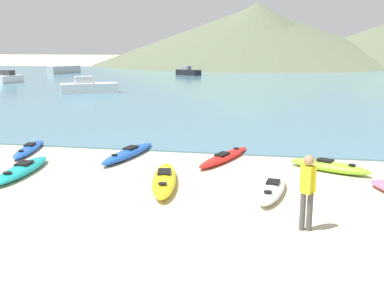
{
  "coord_description": "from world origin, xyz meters",
  "views": [
    {
      "loc": [
        4.56,
        -9.35,
        4.02
      ],
      "look_at": [
        1.55,
        6.49,
        0.5
      ],
      "focal_mm": 42.0,
      "sensor_mm": 36.0,
      "label": 1
    }
  ],
  "objects_px": {
    "person_near_foreground": "(307,188)",
    "kayak_on_sand_5": "(22,169)",
    "kayak_on_sand_4": "(272,189)",
    "moored_boat_2": "(89,87)",
    "kayak_on_sand_3": "(164,179)",
    "moored_boat_0": "(64,70)",
    "kayak_on_sand_6": "(329,166)",
    "kayak_on_sand_1": "(29,149)",
    "kayak_on_sand_9": "(128,153)",
    "moored_boat_3": "(6,78)",
    "kayak_on_sand_7": "(224,157)",
    "moored_boat_1": "(188,72)"
  },
  "relations": [
    {
      "from": "kayak_on_sand_6",
      "to": "person_near_foreground",
      "type": "height_order",
      "value": "person_near_foreground"
    },
    {
      "from": "kayak_on_sand_4",
      "to": "moored_boat_0",
      "type": "bearing_deg",
      "value": 121.61
    },
    {
      "from": "kayak_on_sand_4",
      "to": "moored_boat_2",
      "type": "xyz_separation_m",
      "value": [
        -15.95,
        24.43,
        0.41
      ]
    },
    {
      "from": "moored_boat_2",
      "to": "person_near_foreground",
      "type": "bearing_deg",
      "value": -58.02
    },
    {
      "from": "kayak_on_sand_4",
      "to": "person_near_foreground",
      "type": "distance_m",
      "value": 2.6
    },
    {
      "from": "kayak_on_sand_7",
      "to": "person_near_foreground",
      "type": "xyz_separation_m",
      "value": [
        2.51,
        -5.9,
        0.86
      ]
    },
    {
      "from": "kayak_on_sand_1",
      "to": "kayak_on_sand_4",
      "type": "distance_m",
      "value": 9.95
    },
    {
      "from": "moored_boat_0",
      "to": "moored_boat_2",
      "type": "distance_m",
      "value": 30.96
    },
    {
      "from": "kayak_on_sand_6",
      "to": "moored_boat_2",
      "type": "height_order",
      "value": "moored_boat_2"
    },
    {
      "from": "moored_boat_2",
      "to": "moored_boat_3",
      "type": "bearing_deg",
      "value": 146.49
    },
    {
      "from": "kayak_on_sand_1",
      "to": "moored_boat_1",
      "type": "relative_size",
      "value": 0.85
    },
    {
      "from": "kayak_on_sand_3",
      "to": "kayak_on_sand_4",
      "type": "bearing_deg",
      "value": -5.11
    },
    {
      "from": "kayak_on_sand_4",
      "to": "moored_boat_0",
      "type": "xyz_separation_m",
      "value": [
        -31.51,
        51.19,
        0.45
      ]
    },
    {
      "from": "kayak_on_sand_1",
      "to": "moored_boat_3",
      "type": "bearing_deg",
      "value": 124.05
    },
    {
      "from": "kayak_on_sand_9",
      "to": "moored_boat_2",
      "type": "height_order",
      "value": "moored_boat_2"
    },
    {
      "from": "person_near_foreground",
      "to": "moored_boat_0",
      "type": "relative_size",
      "value": 0.32
    },
    {
      "from": "kayak_on_sand_3",
      "to": "kayak_on_sand_5",
      "type": "relative_size",
      "value": 1.06
    },
    {
      "from": "kayak_on_sand_6",
      "to": "moored_boat_1",
      "type": "xyz_separation_m",
      "value": [
        -14.17,
        47.67,
        0.34
      ]
    },
    {
      "from": "kayak_on_sand_7",
      "to": "person_near_foreground",
      "type": "distance_m",
      "value": 6.47
    },
    {
      "from": "kayak_on_sand_7",
      "to": "kayak_on_sand_6",
      "type": "bearing_deg",
      "value": -12.63
    },
    {
      "from": "kayak_on_sand_4",
      "to": "kayak_on_sand_1",
      "type": "bearing_deg",
      "value": 159.88
    },
    {
      "from": "person_near_foreground",
      "to": "kayak_on_sand_9",
      "type": "bearing_deg",
      "value": 136.62
    },
    {
      "from": "kayak_on_sand_7",
      "to": "moored_boat_0",
      "type": "xyz_separation_m",
      "value": [
        -29.77,
        47.63,
        0.48
      ]
    },
    {
      "from": "kayak_on_sand_1",
      "to": "moored_boat_0",
      "type": "relative_size",
      "value": 0.61
    },
    {
      "from": "kayak_on_sand_4",
      "to": "moored_boat_2",
      "type": "distance_m",
      "value": 29.18
    },
    {
      "from": "kayak_on_sand_5",
      "to": "kayak_on_sand_4",
      "type": "bearing_deg",
      "value": -4.4
    },
    {
      "from": "kayak_on_sand_7",
      "to": "moored_boat_0",
      "type": "bearing_deg",
      "value": 122.0
    },
    {
      "from": "kayak_on_sand_6",
      "to": "moored_boat_2",
      "type": "xyz_separation_m",
      "value": [
        -17.75,
        21.67,
        0.4
      ]
    },
    {
      "from": "kayak_on_sand_1",
      "to": "person_near_foreground",
      "type": "height_order",
      "value": "person_near_foreground"
    },
    {
      "from": "moored_boat_3",
      "to": "moored_boat_2",
      "type": "bearing_deg",
      "value": -33.51
    },
    {
      "from": "kayak_on_sand_4",
      "to": "kayak_on_sand_6",
      "type": "relative_size",
      "value": 1.02
    },
    {
      "from": "kayak_on_sand_7",
      "to": "moored_boat_2",
      "type": "relative_size",
      "value": 0.71
    },
    {
      "from": "kayak_on_sand_3",
      "to": "kayak_on_sand_7",
      "type": "xyz_separation_m",
      "value": [
        1.4,
        3.28,
        -0.05
      ]
    },
    {
      "from": "kayak_on_sand_3",
      "to": "moored_boat_0",
      "type": "xyz_separation_m",
      "value": [
        -28.37,
        50.91,
        0.43
      ]
    },
    {
      "from": "kayak_on_sand_1",
      "to": "moored_boat_0",
      "type": "bearing_deg",
      "value": 114.89
    },
    {
      "from": "kayak_on_sand_6",
      "to": "moored_boat_3",
      "type": "xyz_separation_m",
      "value": [
        -31.48,
        30.75,
        0.36
      ]
    },
    {
      "from": "kayak_on_sand_6",
      "to": "kayak_on_sand_7",
      "type": "bearing_deg",
      "value": 167.37
    },
    {
      "from": "moored_boat_0",
      "to": "kayak_on_sand_1",
      "type": "bearing_deg",
      "value": -65.11
    },
    {
      "from": "kayak_on_sand_6",
      "to": "kayak_on_sand_3",
      "type": "bearing_deg",
      "value": -153.31
    },
    {
      "from": "kayak_on_sand_4",
      "to": "moored_boat_1",
      "type": "height_order",
      "value": "moored_boat_1"
    },
    {
      "from": "kayak_on_sand_1",
      "to": "kayak_on_sand_4",
      "type": "relative_size",
      "value": 1.17
    },
    {
      "from": "moored_boat_0",
      "to": "moored_boat_1",
      "type": "relative_size",
      "value": 1.4
    },
    {
      "from": "moored_boat_1",
      "to": "kayak_on_sand_3",
      "type": "bearing_deg",
      "value": -79.57
    },
    {
      "from": "kayak_on_sand_1",
      "to": "moored_boat_1",
      "type": "height_order",
      "value": "moored_boat_1"
    },
    {
      "from": "person_near_foreground",
      "to": "kayak_on_sand_5",
      "type": "bearing_deg",
      "value": 161.24
    },
    {
      "from": "kayak_on_sand_3",
      "to": "kayak_on_sand_9",
      "type": "distance_m",
      "value": 3.77
    },
    {
      "from": "kayak_on_sand_1",
      "to": "person_near_foreground",
      "type": "relative_size",
      "value": 1.88
    },
    {
      "from": "kayak_on_sand_1",
      "to": "kayak_on_sand_6",
      "type": "relative_size",
      "value": 1.19
    },
    {
      "from": "moored_boat_1",
      "to": "moored_boat_2",
      "type": "relative_size",
      "value": 0.76
    },
    {
      "from": "kayak_on_sand_3",
      "to": "kayak_on_sand_9",
      "type": "relative_size",
      "value": 0.98
    }
  ]
}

